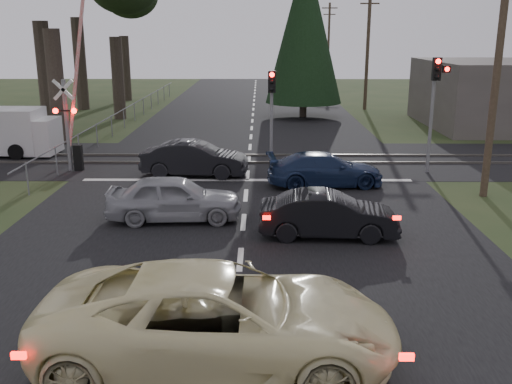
{
  "coord_description": "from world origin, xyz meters",
  "views": [
    {
      "loc": [
        0.5,
        -13.64,
        5.62
      ],
      "look_at": [
        0.39,
        1.82,
        1.3
      ],
      "focal_mm": 40.0,
      "sensor_mm": 36.0,
      "label": 1
    }
  ],
  "objects_px": {
    "utility_pole_far": "(329,41)",
    "dark_car_far": "(195,159)",
    "crossing_signal": "(72,122)",
    "blue_sedan": "(325,170)",
    "utility_pole_mid": "(368,46)",
    "cream_coupe": "(219,318)",
    "utility_pole_near": "(498,61)",
    "traffic_signal_right": "(435,93)",
    "dark_hatchback": "(328,215)",
    "silver_car": "(175,198)",
    "traffic_signal_center": "(272,102)"
  },
  "relations": [
    {
      "from": "utility_pole_near",
      "to": "silver_car",
      "type": "distance_m",
      "value": 11.7
    },
    {
      "from": "utility_pole_far",
      "to": "traffic_signal_center",
      "type": "bearing_deg",
      "value": -99.6
    },
    {
      "from": "utility_pole_near",
      "to": "dark_hatchback",
      "type": "xyz_separation_m",
      "value": [
        -6.05,
        -4.25,
        -4.08
      ]
    },
    {
      "from": "crossing_signal",
      "to": "blue_sedan",
      "type": "bearing_deg",
      "value": -13.16
    },
    {
      "from": "crossing_signal",
      "to": "dark_hatchback",
      "type": "distance_m",
      "value": 12.69
    },
    {
      "from": "utility_pole_near",
      "to": "traffic_signal_right",
      "type": "bearing_deg",
      "value": 105.34
    },
    {
      "from": "traffic_signal_right",
      "to": "utility_pole_near",
      "type": "height_order",
      "value": "utility_pole_near"
    },
    {
      "from": "crossing_signal",
      "to": "utility_pole_far",
      "type": "relative_size",
      "value": 0.77
    },
    {
      "from": "cream_coupe",
      "to": "dark_car_far",
      "type": "height_order",
      "value": "cream_coupe"
    },
    {
      "from": "crossing_signal",
      "to": "cream_coupe",
      "type": "bearing_deg",
      "value": -64.05
    },
    {
      "from": "traffic_signal_center",
      "to": "utility_pole_mid",
      "type": "height_order",
      "value": "utility_pole_mid"
    },
    {
      "from": "utility_pole_far",
      "to": "blue_sedan",
      "type": "bearing_deg",
      "value": -96.63
    },
    {
      "from": "traffic_signal_right",
      "to": "silver_car",
      "type": "height_order",
      "value": "traffic_signal_right"
    },
    {
      "from": "utility_pole_near",
      "to": "utility_pole_mid",
      "type": "distance_m",
      "value": 24.0
    },
    {
      "from": "crossing_signal",
      "to": "traffic_signal_center",
      "type": "relative_size",
      "value": 1.7
    },
    {
      "from": "utility_pole_near",
      "to": "dark_hatchback",
      "type": "bearing_deg",
      "value": -144.91
    },
    {
      "from": "traffic_signal_right",
      "to": "utility_pole_near",
      "type": "distance_m",
      "value": 3.87
    },
    {
      "from": "dark_car_far",
      "to": "utility_pole_mid",
      "type": "bearing_deg",
      "value": -21.28
    },
    {
      "from": "traffic_signal_right",
      "to": "utility_pole_near",
      "type": "relative_size",
      "value": 0.52
    },
    {
      "from": "utility_pole_near",
      "to": "cream_coupe",
      "type": "relative_size",
      "value": 1.45
    },
    {
      "from": "crossing_signal",
      "to": "utility_pole_far",
      "type": "distance_m",
      "value": 47.96
    },
    {
      "from": "traffic_signal_right",
      "to": "traffic_signal_center",
      "type": "height_order",
      "value": "traffic_signal_right"
    },
    {
      "from": "cream_coupe",
      "to": "utility_pole_mid",
      "type": "bearing_deg",
      "value": -13.16
    },
    {
      "from": "utility_pole_mid",
      "to": "utility_pole_far",
      "type": "height_order",
      "value": "same"
    },
    {
      "from": "silver_car",
      "to": "dark_car_far",
      "type": "relative_size",
      "value": 0.96
    },
    {
      "from": "traffic_signal_right",
      "to": "dark_car_far",
      "type": "height_order",
      "value": "traffic_signal_right"
    },
    {
      "from": "utility_pole_far",
      "to": "dark_car_far",
      "type": "distance_m",
      "value": 47.46
    },
    {
      "from": "utility_pole_mid",
      "to": "cream_coupe",
      "type": "relative_size",
      "value": 1.45
    },
    {
      "from": "traffic_signal_center",
      "to": "dark_hatchback",
      "type": "relative_size",
      "value": 1.05
    },
    {
      "from": "cream_coupe",
      "to": "silver_car",
      "type": "bearing_deg",
      "value": 14.52
    },
    {
      "from": "traffic_signal_center",
      "to": "utility_pole_near",
      "type": "xyz_separation_m",
      "value": [
        7.5,
        -4.68,
        1.92
      ]
    },
    {
      "from": "cream_coupe",
      "to": "dark_car_far",
      "type": "bearing_deg",
      "value": 8.96
    },
    {
      "from": "dark_hatchback",
      "to": "traffic_signal_center",
      "type": "bearing_deg",
      "value": 11.81
    },
    {
      "from": "traffic_signal_right",
      "to": "utility_pole_mid",
      "type": "bearing_deg",
      "value": 87.34
    },
    {
      "from": "crossing_signal",
      "to": "cream_coupe",
      "type": "xyz_separation_m",
      "value": [
        7.07,
        -14.54,
        -1.2
      ]
    },
    {
      "from": "traffic_signal_center",
      "to": "utility_pole_far",
      "type": "height_order",
      "value": "utility_pole_far"
    },
    {
      "from": "dark_hatchback",
      "to": "utility_pole_near",
      "type": "bearing_deg",
      "value": -52.31
    },
    {
      "from": "blue_sedan",
      "to": "dark_car_far",
      "type": "xyz_separation_m",
      "value": [
        -5.11,
        1.54,
        0.07
      ]
    },
    {
      "from": "crossing_signal",
      "to": "traffic_signal_center",
      "type": "bearing_deg",
      "value": 6.15
    },
    {
      "from": "utility_pole_mid",
      "to": "cream_coupe",
      "type": "distance_m",
      "value": 36.03
    },
    {
      "from": "traffic_signal_center",
      "to": "dark_car_far",
      "type": "height_order",
      "value": "traffic_signal_center"
    },
    {
      "from": "blue_sedan",
      "to": "crossing_signal",
      "type": "bearing_deg",
      "value": 71.36
    },
    {
      "from": "traffic_signal_center",
      "to": "silver_car",
      "type": "relative_size",
      "value": 0.99
    },
    {
      "from": "utility_pole_near",
      "to": "blue_sedan",
      "type": "relative_size",
      "value": 2.06
    },
    {
      "from": "crossing_signal",
      "to": "dark_car_far",
      "type": "xyz_separation_m",
      "value": [
        5.14,
        -0.86,
        -1.35
      ]
    },
    {
      "from": "utility_pole_far",
      "to": "blue_sedan",
      "type": "distance_m",
      "value": 48.1
    },
    {
      "from": "blue_sedan",
      "to": "traffic_signal_center",
      "type": "bearing_deg",
      "value": 25.46
    },
    {
      "from": "utility_pole_mid",
      "to": "utility_pole_far",
      "type": "distance_m",
      "value": 25.0
    },
    {
      "from": "dark_hatchback",
      "to": "dark_car_far",
      "type": "height_order",
      "value": "dark_car_far"
    },
    {
      "from": "cream_coupe",
      "to": "blue_sedan",
      "type": "xyz_separation_m",
      "value": [
        3.17,
        12.14,
        -0.23
      ]
    }
  ]
}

